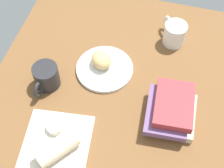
# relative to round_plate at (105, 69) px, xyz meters

# --- Properties ---
(dining_table) EXTENTS (1.10, 0.90, 0.04)m
(dining_table) POSITION_rel_round_plate_xyz_m (-0.11, -0.05, -0.03)
(dining_table) COLOR brown
(dining_table) RESTS_ON ground
(round_plate) EXTENTS (0.22, 0.22, 0.01)m
(round_plate) POSITION_rel_round_plate_xyz_m (0.00, 0.00, 0.00)
(round_plate) COLOR white
(round_plate) RESTS_ON dining_table
(scone_pastry) EXTENTS (0.11, 0.11, 0.06)m
(scone_pastry) POSITION_rel_round_plate_xyz_m (0.01, 0.02, 0.04)
(scone_pastry) COLOR #D9B16D
(scone_pastry) RESTS_ON round_plate
(square_plate) EXTENTS (0.24, 0.24, 0.02)m
(square_plate) POSITION_rel_round_plate_xyz_m (-0.33, 0.07, 0.00)
(square_plate) COLOR silver
(square_plate) RESTS_ON dining_table
(sauce_cup) EXTENTS (0.06, 0.06, 0.02)m
(sauce_cup) POSITION_rel_round_plate_xyz_m (-0.29, 0.09, 0.02)
(sauce_cup) COLOR silver
(sauce_cup) RESTS_ON square_plate
(breakfast_wrap) EXTENTS (0.15, 0.13, 0.06)m
(breakfast_wrap) POSITION_rel_round_plate_xyz_m (-0.37, 0.05, 0.04)
(breakfast_wrap) COLOR beige
(breakfast_wrap) RESTS_ON square_plate
(book_stack) EXTENTS (0.21, 0.18, 0.09)m
(book_stack) POSITION_rel_round_plate_xyz_m (-0.14, -0.27, 0.04)
(book_stack) COLOR beige
(book_stack) RESTS_ON dining_table
(coffee_mug) EXTENTS (0.14, 0.09, 0.09)m
(coffee_mug) POSITION_rel_round_plate_xyz_m (-0.11, 0.19, 0.04)
(coffee_mug) COLOR #262628
(coffee_mug) RESTS_ON dining_table
(second_mug) EXTENTS (0.12, 0.10, 0.09)m
(second_mug) POSITION_rel_round_plate_xyz_m (0.21, -0.23, 0.04)
(second_mug) COLOR white
(second_mug) RESTS_ON dining_table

